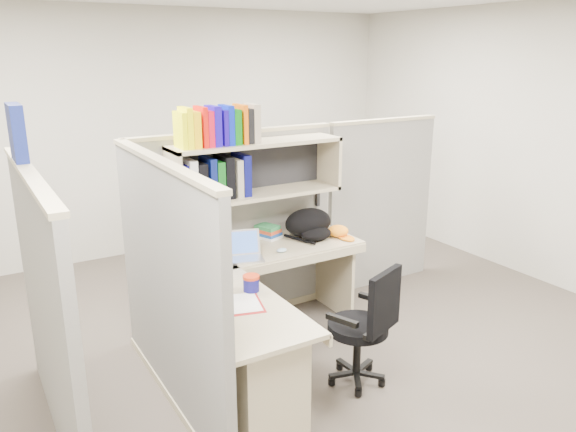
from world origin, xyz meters
TOP-DOWN VIEW (x-y plane):
  - ground at (0.00, 0.00)m, footprint 6.00×6.00m
  - room_shell at (0.00, 0.00)m, footprint 6.00×6.00m
  - cubicle at (-0.37, 0.45)m, footprint 3.79×1.84m
  - desk at (-0.41, -0.29)m, footprint 1.74×1.75m
  - laptop at (-0.18, 0.41)m, footprint 0.36×0.36m
  - backpack at (0.54, 0.57)m, footprint 0.42×0.32m
  - orange_cap at (0.75, 0.49)m, footprint 0.21×0.23m
  - snack_canister at (-0.39, -0.13)m, footprint 0.11×0.11m
  - tissue_box at (-0.77, -0.47)m, footprint 0.15×0.15m
  - mouse at (0.15, 0.40)m, footprint 0.09×0.07m
  - paper_cup at (0.01, 0.75)m, footprint 0.09×0.09m
  - book_stack at (0.23, 0.78)m, footprint 0.22×0.26m
  - loose_paper at (-0.52, -0.27)m, footprint 0.27×0.32m
  - task_chair at (0.28, -0.46)m, footprint 0.51×0.47m

SIDE VIEW (x-z plane):
  - ground at x=0.00m, z-range 0.00..0.00m
  - task_chair at x=0.28m, z-range -0.13..0.75m
  - desk at x=-0.41m, z-range 0.07..0.80m
  - loose_paper at x=-0.52m, z-range 0.73..0.73m
  - mouse at x=0.15m, z-range 0.73..0.76m
  - orange_cap at x=0.75m, z-range 0.73..0.83m
  - book_stack at x=0.23m, z-range 0.73..0.83m
  - paper_cup at x=0.01m, z-range 0.73..0.84m
  - snack_canister at x=-0.39m, z-range 0.73..0.84m
  - tissue_box at x=-0.77m, z-range 0.73..0.91m
  - laptop at x=-0.18m, z-range 0.73..0.94m
  - backpack at x=0.54m, z-range 0.73..0.97m
  - cubicle at x=-0.37m, z-range -0.07..1.88m
  - room_shell at x=0.00m, z-range -1.38..4.62m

